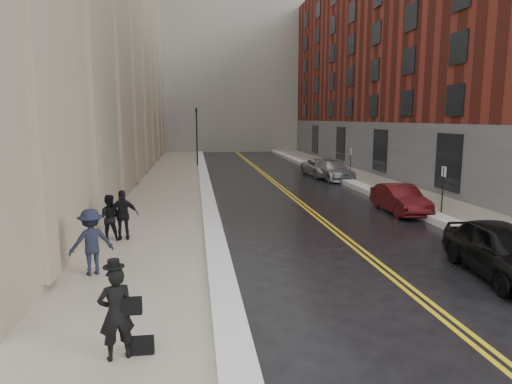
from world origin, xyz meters
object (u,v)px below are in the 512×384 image
object	(u,v)px
car_silver_near	(333,170)
pedestrian_main	(116,313)
car_silver_far	(323,168)
car_black	(504,250)
car_maroon	(400,199)
pedestrian_b	(91,242)
pedestrian_c	(123,215)
pedestrian_a	(109,217)

from	to	relation	value
car_silver_near	pedestrian_main	xyz separation A→B (m)	(-11.04, -23.26, 0.31)
car_silver_near	car_silver_far	bearing A→B (deg)	92.06
car_black	car_silver_far	bearing A→B (deg)	93.03
car_maroon	pedestrian_main	size ratio (longest dim) A/B	2.36
car_silver_near	pedestrian_main	distance (m)	25.75
car_black	pedestrian_main	size ratio (longest dim) A/B	2.66
car_maroon	car_silver_far	world-z (taller)	car_maroon
pedestrian_main	pedestrian_b	world-z (taller)	pedestrian_b
pedestrian_c	pedestrian_a	bearing A→B (deg)	-7.22
car_silver_near	pedestrian_b	world-z (taller)	pedestrian_b
pedestrian_a	car_maroon	bearing A→B (deg)	-163.29
car_maroon	pedestrian_a	bearing A→B (deg)	-163.55
car_maroon	pedestrian_c	xyz separation A→B (m)	(-11.73, -3.62, 0.37)
pedestrian_b	pedestrian_c	xyz separation A→B (m)	(0.31, 3.52, -0.03)
car_silver_near	pedestrian_a	world-z (taller)	pedestrian_a
car_silver_far	pedestrian_a	size ratio (longest dim) A/B	2.93
car_maroon	pedestrian_a	size ratio (longest dim) A/B	2.48
car_black	pedestrian_c	bearing A→B (deg)	161.80
pedestrian_main	pedestrian_b	distance (m)	4.81
pedestrian_a	pedestrian_c	xyz separation A→B (m)	(0.48, -0.00, 0.07)
car_maroon	pedestrian_c	world-z (taller)	pedestrian_c
car_silver_near	pedestrian_a	xyz separation A→B (m)	(-12.59, -15.13, 0.26)
car_silver_far	car_maroon	bearing A→B (deg)	-96.49
pedestrian_main	pedestrian_a	distance (m)	8.27
car_silver_far	pedestrian_c	size ratio (longest dim) A/B	2.68
car_black	car_silver_near	size ratio (longest dim) A/B	0.95
car_maroon	car_silver_far	bearing A→B (deg)	89.26
car_maroon	car_silver_near	xyz separation A→B (m)	(0.38, 11.52, 0.03)
car_black	car_silver_near	distance (m)	20.02
car_black	car_maroon	bearing A→B (deg)	89.36
car_silver_far	pedestrian_main	world-z (taller)	pedestrian_main
car_silver_far	pedestrian_a	world-z (taller)	pedestrian_a
pedestrian_a	pedestrian_b	world-z (taller)	pedestrian_b
car_silver_near	pedestrian_main	bearing A→B (deg)	-120.50
car_black	pedestrian_main	xyz separation A→B (m)	(-9.66, -3.29, 0.23)
pedestrian_a	pedestrian_b	xyz separation A→B (m)	(0.17, -3.52, 0.10)
pedestrian_b	pedestrian_a	bearing A→B (deg)	-109.33
car_black	pedestrian_main	bearing A→B (deg)	-155.14
car_silver_far	pedestrian_main	distance (m)	27.26
car_black	pedestrian_c	world-z (taller)	pedestrian_c
car_silver_near	pedestrian_main	size ratio (longest dim) A/B	2.80
pedestrian_b	pedestrian_c	bearing A→B (deg)	-117.15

